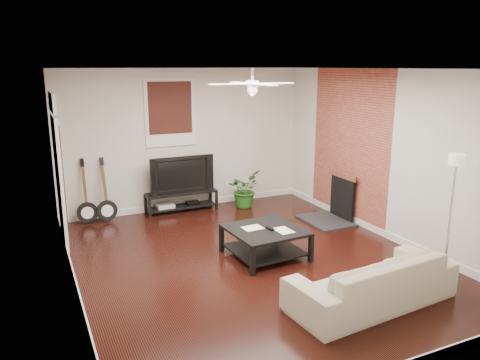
{
  "coord_description": "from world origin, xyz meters",
  "views": [
    {
      "loc": [
        -2.91,
        -5.87,
        2.84
      ],
      "look_at": [
        0.0,
        0.4,
        1.15
      ],
      "focal_mm": 35.06,
      "sensor_mm": 36.0,
      "label": 1
    }
  ],
  "objects": [
    {
      "name": "window_back",
      "position": [
        -0.3,
        2.97,
        1.95
      ],
      "size": [
        1.0,
        0.06,
        1.3
      ],
      "primitive_type": "cube",
      "color": "#34130E",
      "rests_on": "wall_back"
    },
    {
      "name": "guitar_right",
      "position": [
        -1.65,
        2.72,
        0.61
      ],
      "size": [
        0.4,
        0.3,
        1.23
      ],
      "primitive_type": null,
      "rotation": [
        0.0,
        0.0,
        0.09
      ],
      "color": "black",
      "rests_on": "floor"
    },
    {
      "name": "tv_stand",
      "position": [
        -0.19,
        2.78,
        0.2
      ],
      "size": [
        1.43,
        0.38,
        0.4
      ],
      "primitive_type": "cube",
      "color": "black",
      "rests_on": "floor"
    },
    {
      "name": "tv",
      "position": [
        -0.19,
        2.8,
        0.77
      ],
      "size": [
        1.28,
        0.17,
        0.74
      ],
      "primitive_type": "imported",
      "color": "black",
      "rests_on": "tv_stand"
    },
    {
      "name": "floor_lamp",
      "position": [
        2.1,
        -1.7,
        0.88
      ],
      "size": [
        0.31,
        0.31,
        1.75
      ],
      "primitive_type": null,
      "rotation": [
        0.0,
        0.0,
        0.09
      ],
      "color": "silver",
      "rests_on": "floor"
    },
    {
      "name": "ceiling_fan",
      "position": [
        0.0,
        0.0,
        2.6
      ],
      "size": [
        1.24,
        1.24,
        0.32
      ],
      "primitive_type": null,
      "color": "white",
      "rests_on": "ceiling"
    },
    {
      "name": "brick_accent",
      "position": [
        2.49,
        1.0,
        1.4
      ],
      "size": [
        0.02,
        2.2,
        2.8
      ],
      "primitive_type": "cube",
      "color": "#A24634",
      "rests_on": "floor"
    },
    {
      "name": "fireplace",
      "position": [
        2.2,
        1.0,
        0.46
      ],
      "size": [
        0.8,
        1.1,
        0.92
      ],
      "primitive_type": "cube",
      "color": "black",
      "rests_on": "floor"
    },
    {
      "name": "sofa",
      "position": [
        0.75,
        -1.8,
        0.31
      ],
      "size": [
        2.21,
        1.02,
        0.63
      ],
      "primitive_type": "imported",
      "rotation": [
        0.0,
        0.0,
        3.23
      ],
      "color": "tan",
      "rests_on": "floor"
    },
    {
      "name": "door_left",
      "position": [
        -2.46,
        1.9,
        1.25
      ],
      "size": [
        0.08,
        1.0,
        2.5
      ],
      "primitive_type": "cube",
      "color": "white",
      "rests_on": "wall_left"
    },
    {
      "name": "guitar_left",
      "position": [
        -2.0,
        2.75,
        0.61
      ],
      "size": [
        0.38,
        0.27,
        1.23
      ],
      "primitive_type": null,
      "rotation": [
        0.0,
        0.0,
        -0.01
      ],
      "color": "black",
      "rests_on": "floor"
    },
    {
      "name": "potted_plant",
      "position": [
        1.08,
        2.53,
        0.38
      ],
      "size": [
        0.9,
        0.89,
        0.75
      ],
      "primitive_type": "imported",
      "rotation": [
        0.0,
        0.0,
        0.76
      ],
      "color": "#26621C",
      "rests_on": "floor"
    },
    {
      "name": "coffee_table",
      "position": [
        0.26,
        0.05,
        0.22
      ],
      "size": [
        1.11,
        1.11,
        0.44
      ],
      "primitive_type": "cube",
      "rotation": [
        0.0,
        0.0,
        0.06
      ],
      "color": "black",
      "rests_on": "floor"
    },
    {
      "name": "room",
      "position": [
        0.0,
        0.0,
        1.4
      ],
      "size": [
        5.01,
        6.01,
        2.81
      ],
      "color": "black",
      "rests_on": "ground"
    }
  ]
}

